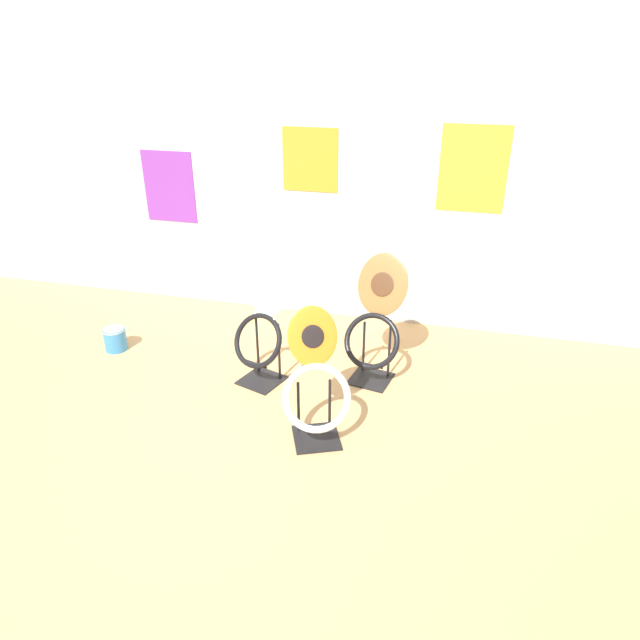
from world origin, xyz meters
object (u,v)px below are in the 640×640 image
object	(u,v)px
toilet_seat_display_woodgrain	(375,325)
toilet_seat_display_white_plain	(262,331)
paint_can	(115,339)
toilet_seat_display_orange_sun	(316,387)

from	to	relation	value
toilet_seat_display_woodgrain	toilet_seat_display_white_plain	bearing A→B (deg)	-163.12
toilet_seat_display_white_plain	paint_can	distance (m)	1.33
toilet_seat_display_orange_sun	toilet_seat_display_woodgrain	xyz separation A→B (m)	(0.23, 0.78, 0.06)
toilet_seat_display_orange_sun	paint_can	size ratio (longest dim) A/B	4.46
toilet_seat_display_orange_sun	toilet_seat_display_woodgrain	size ratio (longest dim) A/B	0.91
toilet_seat_display_orange_sun	paint_can	xyz separation A→B (m)	(-1.82, 0.67, -0.27)
toilet_seat_display_woodgrain	toilet_seat_display_white_plain	world-z (taller)	toilet_seat_display_woodgrain
toilet_seat_display_white_plain	toilet_seat_display_orange_sun	bearing A→B (deg)	-45.67
toilet_seat_display_orange_sun	toilet_seat_display_white_plain	distance (m)	0.77
toilet_seat_display_woodgrain	paint_can	bearing A→B (deg)	-177.03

